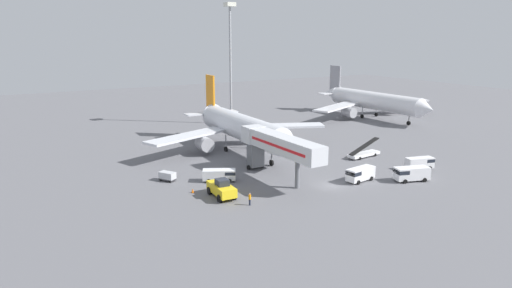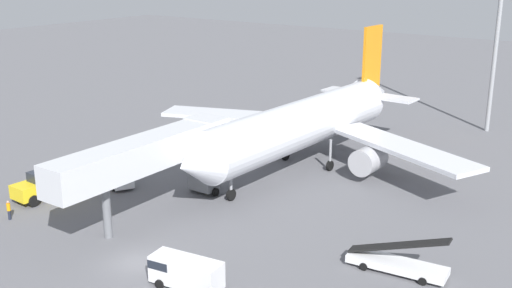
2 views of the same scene
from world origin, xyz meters
name	(u,v)px [view 2 (image 2 of 2)]	position (x,y,z in m)	size (l,w,h in m)	color
ground_plane	(137,262)	(0.00, 0.00, 0.00)	(300.00, 300.00, 0.00)	slate
airplane_at_gate	(306,124)	(-1.49, 26.55, 4.87)	(39.45, 37.99, 14.06)	silver
jet_bridge	(155,155)	(-5.19, 7.48, 5.62)	(3.48, 19.51, 7.45)	silver
pushback_tug	(43,185)	(-16.78, 4.03, 1.28)	(2.84, 5.80, 2.75)	yellow
belt_loader_truck	(397,262)	(16.46, 10.04, 0.78)	(7.41, 2.73, 3.38)	white
service_van_near_left	(184,271)	(5.40, -0.64, 1.26)	(5.39, 2.63, 2.21)	white
service_van_near_right	(119,174)	(-13.71, 10.72, 1.11)	(5.50, 4.16, 1.91)	white
baggage_cart_mid_left	(105,154)	(-20.90, 15.18, 0.81)	(2.50, 2.91, 1.46)	#38383D
ground_crew_worker_foreground	(9,210)	(-14.92, -0.86, 0.93)	(0.44, 0.44, 1.76)	#1E2333
safety_cone_alpha	(58,178)	(-19.67, 7.83, 0.33)	(0.44, 0.44, 0.67)	black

